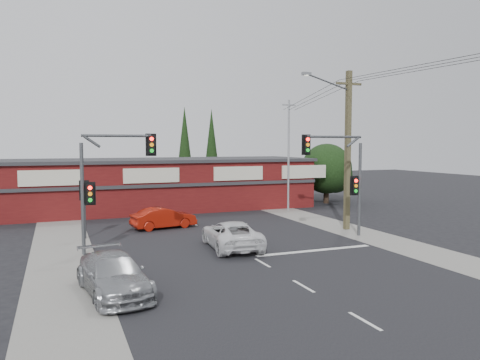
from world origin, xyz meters
name	(u,v)px	position (x,y,z in m)	size (l,w,h in m)	color
ground	(240,250)	(0.00, 0.00, 0.00)	(120.00, 120.00, 0.00)	black
road_strip	(210,233)	(0.00, 5.00, 0.01)	(14.00, 70.00, 0.01)	black
verge_left	(62,244)	(-8.50, 5.00, 0.01)	(3.00, 70.00, 0.02)	gray
verge_right	(329,224)	(8.50, 5.00, 0.01)	(3.00, 70.00, 0.02)	gray
stop_line	(315,250)	(3.50, -1.50, 0.01)	(6.50, 0.35, 0.01)	silver
white_suv	(231,235)	(-0.23, 0.66, 0.71)	(2.37, 5.13, 1.43)	silver
silver_suv	(113,275)	(-6.85, -4.84, 0.71)	(2.00, 4.92, 1.43)	#95989A
red_sedan	(164,218)	(-2.27, 7.69, 0.68)	(1.45, 4.15, 1.37)	#991709
lane_dashes	(211,233)	(0.00, 4.81, 0.01)	(0.12, 47.23, 0.01)	silver
shop_building	(155,184)	(-0.99, 16.99, 2.13)	(27.30, 8.40, 4.22)	#4E0F10
tree_cluster	(326,172)	(14.69, 15.44, 2.90)	(5.90, 5.10, 5.50)	#2D2116
conifer_near	(185,144)	(3.50, 24.00, 5.48)	(1.80, 1.80, 9.25)	#2D2116
conifer_far	(212,144)	(7.00, 26.00, 5.48)	(1.80, 1.80, 9.25)	#2D2116
traffic_mast_left	(105,174)	(-6.43, 2.00, 3.93)	(3.77, 0.27, 5.97)	#47494C
traffic_mast_right	(344,170)	(6.86, 1.00, 3.95)	(3.96, 0.27, 5.97)	#47494C
pedestal_signal	(84,197)	(-7.20, 6.01, 2.41)	(0.55, 0.27, 3.38)	#47494C
utility_pole	(346,145)	(8.36, 2.99, 5.40)	(4.38, 0.59, 10.00)	brown
steel_pole	(289,153)	(9.00, 12.00, 4.70)	(1.20, 0.16, 9.00)	gray
power_lines	(410,74)	(8.47, -2.47, 9.04)	(2.01, 29.00, 1.22)	black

